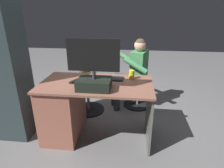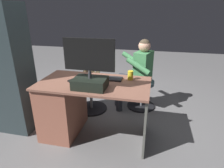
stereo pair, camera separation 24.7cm
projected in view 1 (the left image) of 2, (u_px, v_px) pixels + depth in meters
ground_plane at (102, 120)px, 2.77m from camera, size 10.00×10.00×0.00m
desk at (70, 107)px, 2.34m from camera, size 1.28×0.68×0.72m
monitor at (94, 75)px, 1.98m from camera, size 0.53×0.26×0.52m
keyboard at (106, 78)px, 2.30m from camera, size 0.42×0.14×0.02m
computer_mouse at (82, 76)px, 2.34m from camera, size 0.06×0.10×0.04m
cup at (132, 75)px, 2.29m from camera, size 0.06×0.06×0.11m
tv_remote at (75, 81)px, 2.21m from camera, size 0.10×0.15×0.02m
notebook_binder at (100, 86)px, 2.08m from camera, size 0.23×0.31×0.02m
office_chair_teddy at (88, 96)px, 2.96m from camera, size 0.49×0.49×0.45m
teddy_bear at (87, 73)px, 2.83m from camera, size 0.26×0.26×0.37m
visitor_chair at (138, 90)px, 3.11m from camera, size 0.45×0.45×0.45m
person at (133, 69)px, 2.95m from camera, size 0.58×0.56×1.09m
equipment_rack at (6, 75)px, 2.21m from camera, size 0.44×0.36×1.58m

